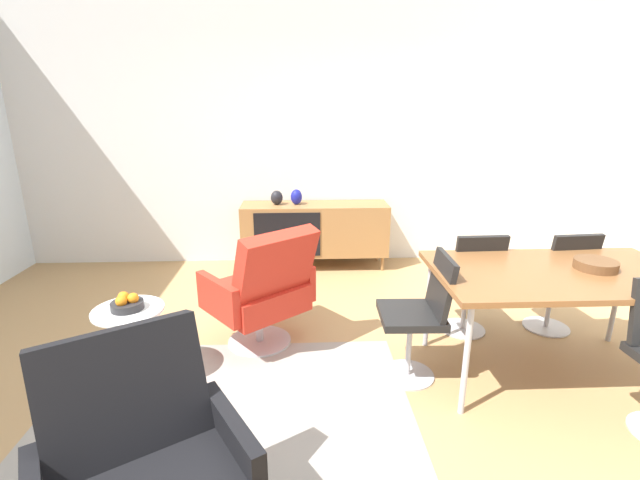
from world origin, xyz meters
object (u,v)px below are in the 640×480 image
object	(u,v)px
sideboard	(315,229)
dining_chair_near_window	(421,312)
dining_chair_back_left	(471,279)
fruit_bowl	(127,303)
dining_table	(560,277)
dining_chair_back_right	(559,277)
side_table_round	(132,337)
vase_sculptural_dark	(277,198)
lounge_chair_red	(263,288)
wooden_bowl_on_table	(596,265)
armchair_black_shell	(141,468)
vase_cobalt	(296,197)

from	to	relation	value
sideboard	dining_chair_near_window	xyz separation A→B (m)	(0.61, -2.17, 0.03)
dining_chair_back_left	fruit_bowl	xyz separation A→B (m)	(-2.41, -0.53, 0.09)
dining_table	dining_chair_back_right	world-z (taller)	dining_chair_back_right
dining_chair_near_window	side_table_round	xyz separation A→B (m)	(-1.87, 0.03, -0.15)
sideboard	vase_sculptural_dark	world-z (taller)	vase_sculptural_dark
dining_chair_back_left	dining_table	bearing A→B (deg)	-58.09
fruit_bowl	sideboard	bearing A→B (deg)	59.63
lounge_chair_red	sideboard	bearing A→B (deg)	75.72
dining_chair_back_right	side_table_round	distance (m)	3.16
wooden_bowl_on_table	dining_chair_back_left	xyz separation A→B (m)	(-0.59, 0.54, -0.30)
wooden_bowl_on_table	lounge_chair_red	xyz separation A→B (m)	(-2.18, 0.42, -0.30)
sideboard	dining_chair_back_left	bearing A→B (deg)	-54.30
sideboard	dining_table	bearing A→B (deg)	-55.25
lounge_chair_red	fruit_bowl	xyz separation A→B (m)	(-0.82, -0.42, 0.09)
armchair_black_shell	fruit_bowl	distance (m)	1.35
dining_table	fruit_bowl	xyz separation A→B (m)	(-2.76, 0.03, -0.14)
dining_chair_near_window	armchair_black_shell	xyz separation A→B (m)	(-1.37, -1.23, -0.00)
fruit_bowl	side_table_round	bearing A→B (deg)	24.31
lounge_chair_red	side_table_round	distance (m)	0.93
dining_chair_back_left	armchair_black_shell	bearing A→B (deg)	-136.89
lounge_chair_red	armchair_black_shell	bearing A→B (deg)	-100.69
vase_sculptural_dark	armchair_black_shell	distance (m)	3.43
dining_table	lounge_chair_red	world-z (taller)	lounge_chair_red
wooden_bowl_on_table	dining_chair_back_right	world-z (taller)	dining_chair_back_right
dining_chair_back_left	side_table_round	size ratio (longest dim) A/B	1.65
vase_sculptural_dark	dining_chair_back_right	distance (m)	2.80
sideboard	vase_sculptural_dark	distance (m)	0.54
dining_table	wooden_bowl_on_table	bearing A→B (deg)	5.42
wooden_bowl_on_table	side_table_round	bearing A→B (deg)	179.93
vase_sculptural_dark	dining_chair_near_window	bearing A→B (deg)	-64.75
armchair_black_shell	fruit_bowl	size ratio (longest dim) A/B	4.73
vase_cobalt	lounge_chair_red	distance (m)	1.77
vase_cobalt	dining_table	xyz separation A→B (m)	(1.70, -2.17, -0.10)
sideboard	dining_table	world-z (taller)	dining_table
dining_chair_back_right	armchair_black_shell	size ratio (longest dim) A/B	0.90
dining_table	armchair_black_shell	bearing A→B (deg)	-151.44
vase_cobalt	dining_chair_back_right	world-z (taller)	vase_cobalt
dining_table	wooden_bowl_on_table	distance (m)	0.25
dining_chair_back_left	armchair_black_shell	distance (m)	2.62
dining_chair_back_right	sideboard	bearing A→B (deg)	139.13
sideboard	wooden_bowl_on_table	xyz separation A→B (m)	(1.74, -2.14, 0.33)
vase_sculptural_dark	dining_chair_back_left	size ratio (longest dim) A/B	0.18
vase_cobalt	armchair_black_shell	world-z (taller)	armchair_black_shell
vase_sculptural_dark	wooden_bowl_on_table	distance (m)	3.04
lounge_chair_red	side_table_round	size ratio (longest dim) A/B	1.82
lounge_chair_red	armchair_black_shell	distance (m)	1.70
wooden_bowl_on_table	side_table_round	world-z (taller)	wooden_bowl_on_table
sideboard	armchair_black_shell	world-z (taller)	armchair_black_shell
sideboard	lounge_chair_red	bearing A→B (deg)	-104.28
vase_cobalt	dining_chair_back_left	world-z (taller)	vase_cobalt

